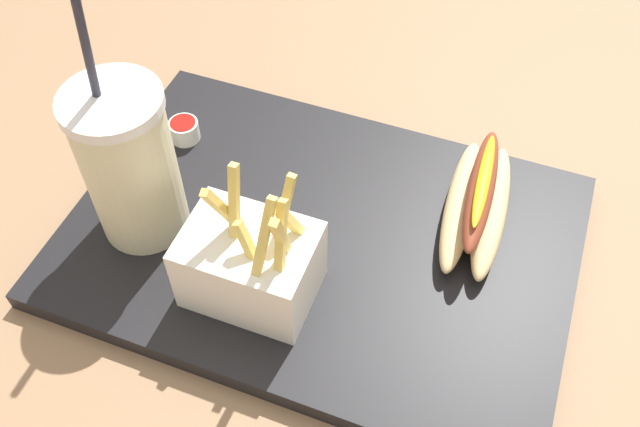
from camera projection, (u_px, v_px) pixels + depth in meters
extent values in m
cube|color=#8C6B4C|center=(320.00, 252.00, 0.68)|extent=(2.40, 2.40, 0.02)
cube|color=black|center=(320.00, 240.00, 0.66)|extent=(0.47, 0.32, 0.02)
cylinder|color=beige|center=(131.00, 170.00, 0.61)|extent=(0.08, 0.08, 0.15)
cylinder|color=white|center=(110.00, 102.00, 0.54)|extent=(0.08, 0.08, 0.01)
cylinder|color=#262633|center=(86.00, 46.00, 0.50)|extent=(0.02, 0.01, 0.11)
cube|color=white|center=(250.00, 265.00, 0.59)|extent=(0.11, 0.08, 0.07)
cube|color=#E5C660|center=(292.00, 225.00, 0.56)|extent=(0.03, 0.02, 0.06)
cube|color=#E5C660|center=(279.00, 239.00, 0.53)|extent=(0.01, 0.03, 0.08)
cube|color=#E5C660|center=(225.00, 211.00, 0.55)|extent=(0.02, 0.03, 0.07)
cube|color=#E5C660|center=(282.00, 242.00, 0.53)|extent=(0.01, 0.03, 0.07)
cube|color=#E5C660|center=(251.00, 252.00, 0.55)|extent=(0.03, 0.02, 0.06)
cube|color=#E5C660|center=(282.00, 217.00, 0.56)|extent=(0.02, 0.03, 0.08)
cube|color=#E5C660|center=(262.00, 246.00, 0.53)|extent=(0.01, 0.04, 0.08)
cube|color=#E5C660|center=(234.00, 212.00, 0.55)|extent=(0.01, 0.03, 0.09)
ellipsoid|color=#E5C689|center=(461.00, 204.00, 0.66)|extent=(0.04, 0.17, 0.03)
ellipsoid|color=#E5C689|center=(491.00, 211.00, 0.65)|extent=(0.04, 0.17, 0.03)
ellipsoid|color=brown|center=(481.00, 189.00, 0.63)|extent=(0.03, 0.15, 0.02)
ellipsoid|color=gold|center=(484.00, 179.00, 0.62)|extent=(0.02, 0.12, 0.01)
cylinder|color=white|center=(184.00, 130.00, 0.72)|extent=(0.03, 0.03, 0.02)
cylinder|color=#B2140F|center=(183.00, 124.00, 0.72)|extent=(0.03, 0.03, 0.01)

